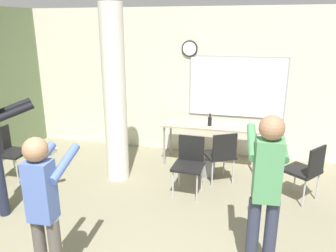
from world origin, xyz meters
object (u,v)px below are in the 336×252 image
object	(u,v)px
chair_table_front	(189,161)
chair_by_left_wall	(9,149)
person_playing_front	(44,205)
chair_table_right	(221,153)
folding_table	(210,127)
chair_mid_room	(306,169)
person_playing_side	(266,185)
bottle_on_table	(210,121)

from	to	relation	value
chair_table_front	chair_by_left_wall	distance (m)	2.99
person_playing_front	chair_table_right	bearing A→B (deg)	63.52
chair_table_front	chair_by_left_wall	world-z (taller)	same
chair_table_right	person_playing_front	distance (m)	3.04
chair_table_front	chair_by_left_wall	xyz separation A→B (m)	(-2.98, -0.24, 0.00)
folding_table	chair_table_front	world-z (taller)	chair_table_front
chair_table_right	chair_by_left_wall	bearing A→B (deg)	-168.63
chair_mid_room	chair_table_right	bearing A→B (deg)	166.49
chair_table_front	chair_by_left_wall	size ratio (longest dim) A/B	1.00
chair_by_left_wall	person_playing_side	bearing A→B (deg)	-17.75
person_playing_front	person_playing_side	size ratio (longest dim) A/B	0.92
bottle_on_table	chair_mid_room	world-z (taller)	bottle_on_table
bottle_on_table	chair_by_left_wall	bearing A→B (deg)	-157.25
bottle_on_table	person_playing_side	world-z (taller)	person_playing_side
bottle_on_table	person_playing_front	size ratio (longest dim) A/B	0.14
chair_table_front	person_playing_front	size ratio (longest dim) A/B	0.55
chair_table_front	chair_mid_room	world-z (taller)	same
person_playing_side	chair_by_left_wall	bearing A→B (deg)	162.25
chair_table_front	chair_mid_room	size ratio (longest dim) A/B	1.00
chair_mid_room	person_playing_side	size ratio (longest dim) A/B	0.51
chair_table_front	chair_mid_room	bearing A→B (deg)	4.99
chair_mid_room	person_playing_front	size ratio (longest dim) A/B	0.55
chair_mid_room	chair_by_left_wall	distance (m)	4.67
bottle_on_table	chair_table_right	bearing A→B (deg)	-66.59
person_playing_side	chair_table_front	bearing A→B (deg)	123.92
chair_mid_room	person_playing_side	distance (m)	1.86
folding_table	chair_table_front	distance (m)	1.20
person_playing_side	bottle_on_table	bearing A→B (deg)	108.39
folding_table	chair_by_left_wall	xyz separation A→B (m)	(-3.14, -1.41, -0.20)
folding_table	chair_table_right	xyz separation A→B (m)	(0.27, -0.73, -0.20)
chair_by_left_wall	person_playing_front	world-z (taller)	person_playing_front
chair_by_left_wall	person_playing_front	bearing A→B (deg)	-44.07
person_playing_front	person_playing_side	xyz separation A→B (m)	(1.93, 0.72, 0.08)
chair_table_front	chair_mid_room	distance (m)	1.68
folding_table	bottle_on_table	distance (m)	0.17
chair_by_left_wall	person_playing_side	xyz separation A→B (m)	(4.00, -1.28, 0.49)
folding_table	person_playing_side	xyz separation A→B (m)	(0.86, -2.69, 0.30)
person_playing_front	folding_table	bearing A→B (deg)	72.55
chair_table_right	person_playing_front	world-z (taller)	person_playing_front
chair_mid_room	chair_table_right	size ratio (longest dim) A/B	1.00
chair_mid_room	bottle_on_table	bearing A→B (deg)	148.47
person_playing_side	chair_table_right	bearing A→B (deg)	106.71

